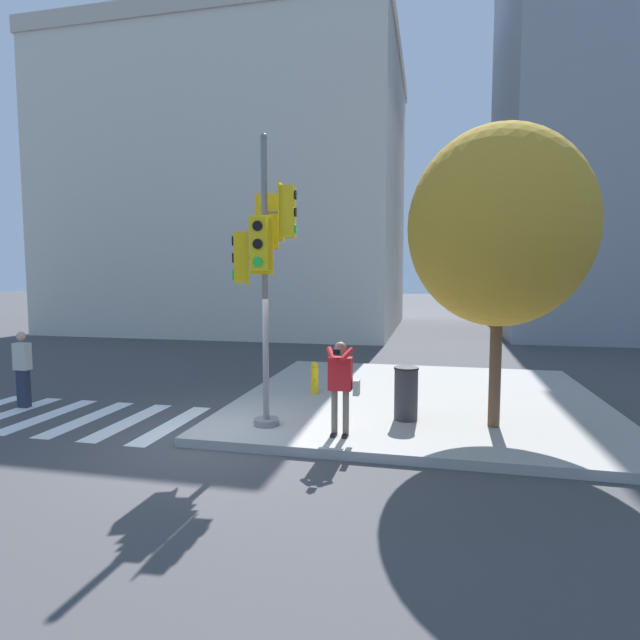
# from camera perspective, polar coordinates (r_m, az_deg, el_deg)

# --- Properties ---
(ground_plane) EXTENTS (160.00, 160.00, 0.00)m
(ground_plane) POSITION_cam_1_polar(r_m,az_deg,el_deg) (9.32, -11.96, -13.27)
(ground_plane) COLOR #424244
(sidewalk_corner) EXTENTS (8.00, 8.00, 0.16)m
(sidewalk_corner) POSITION_cam_1_polar(r_m,az_deg,el_deg) (11.89, 11.27, -8.86)
(sidewalk_corner) COLOR #9E9B96
(sidewalk_corner) RESTS_ON ground_plane
(crosswalk_stripes) EXTENTS (5.18, 2.64, 0.01)m
(crosswalk_stripes) POSITION_cam_1_polar(r_m,az_deg,el_deg) (11.74, -26.88, -9.88)
(crosswalk_stripes) COLOR silver
(crosswalk_stripes) RESTS_ON ground_plane
(traffic_signal_pole) EXTENTS (1.16, 1.17, 5.26)m
(traffic_signal_pole) POSITION_cam_1_polar(r_m,az_deg,el_deg) (9.07, -6.37, 7.53)
(traffic_signal_pole) COLOR slate
(traffic_signal_pole) RESTS_ON sidewalk_corner
(person_photographer) EXTENTS (0.58, 0.54, 1.63)m
(person_photographer) POSITION_cam_1_polar(r_m,az_deg,el_deg) (8.60, 2.42, -6.89)
(person_photographer) COLOR black
(person_photographer) RESTS_ON sidewalk_corner
(pedestrian_distant) EXTENTS (0.34, 0.20, 1.70)m
(pedestrian_distant) POSITION_cam_1_polar(r_m,az_deg,el_deg) (12.89, -30.85, -4.67)
(pedestrian_distant) COLOR #282D42
(pedestrian_distant) RESTS_ON ground_plane
(street_tree) EXTENTS (3.22, 3.22, 5.39)m
(street_tree) POSITION_cam_1_polar(r_m,az_deg,el_deg) (9.53, 19.83, 9.95)
(street_tree) COLOR brown
(street_tree) RESTS_ON sidewalk_corner
(fire_hydrant) EXTENTS (0.17, 0.23, 0.75)m
(fire_hydrant) POSITION_cam_1_polar(r_m,az_deg,el_deg) (11.81, -0.62, -6.59)
(fire_hydrant) COLOR yellow
(fire_hydrant) RESTS_ON sidewalk_corner
(trash_bin) EXTENTS (0.47, 0.47, 1.02)m
(trash_bin) POSITION_cam_1_polar(r_m,az_deg,el_deg) (9.79, 9.80, -8.25)
(trash_bin) COLOR #2D2D33
(trash_bin) RESTS_ON sidewalk_corner
(building_left) EXTENTS (17.84, 13.87, 15.19)m
(building_left) POSITION_cam_1_polar(r_m,az_deg,el_deg) (30.10, -8.69, 13.88)
(building_left) COLOR beige
(building_left) RESTS_ON ground_plane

